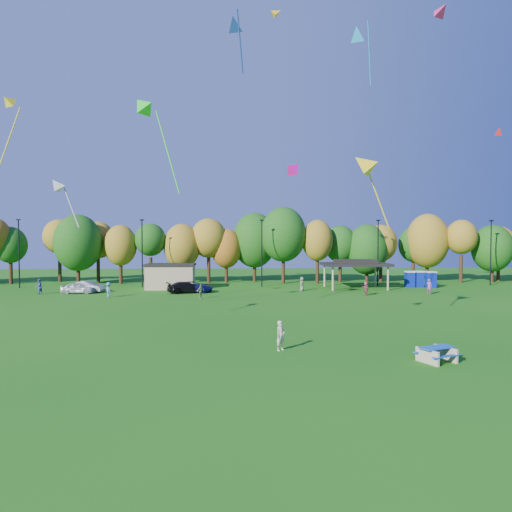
{
  "coord_description": "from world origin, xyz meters",
  "views": [
    {
      "loc": [
        -2.27,
        -21.47,
        6.31
      ],
      "look_at": [
        -0.71,
        6.0,
        5.35
      ],
      "focal_mm": 32.0,
      "sensor_mm": 36.0,
      "label": 1
    }
  ],
  "objects": [
    {
      "name": "kite_7",
      "position": [
        -13.51,
        8.92,
        9.84
      ],
      "size": [
        2.09,
        0.98,
        3.36
      ],
      "color": "#B2B2B2"
    },
    {
      "name": "kite_2",
      "position": [
        1.8,
        7.26,
        10.86
      ],
      "size": [
        1.59,
        1.56,
        1.29
      ],
      "color": "#F40D9E"
    },
    {
      "name": "ground",
      "position": [
        0.0,
        0.0,
        0.0
      ],
      "size": [
        160.0,
        160.0,
        0.0
      ],
      "primitive_type": "plane",
      "color": "#19600F",
      "rests_on": "ground"
    },
    {
      "name": "car_d",
      "position": [
        -7.47,
        33.07,
        0.68
      ],
      "size": [
        5.04,
        3.28,
        1.36
      ],
      "primitive_type": "imported",
      "rotation": [
        0.0,
        0.0,
        1.89
      ],
      "color": "black",
      "rests_on": "ground"
    },
    {
      "name": "porta_potties",
      "position": [
        22.98,
        37.79,
        1.1
      ],
      "size": [
        3.75,
        2.0,
        2.18
      ],
      "color": "#0B1F9A",
      "rests_on": "ground"
    },
    {
      "name": "kite_5",
      "position": [
        -8.7,
        12.75,
        16.13
      ],
      "size": [
        3.98,
        3.21,
        7.46
      ],
      "color": "#1CD51F"
    },
    {
      "name": "far_person_0",
      "position": [
        -24.57,
        32.81,
        0.88
      ],
      "size": [
        0.91,
        1.03,
        1.76
      ],
      "primitive_type": "imported",
      "rotation": [
        0.0,
        0.0,
        4.37
      ],
      "color": "#5C51B3",
      "rests_on": "ground"
    },
    {
      "name": "kite_0",
      "position": [
        14.79,
        15.01,
        24.87
      ],
      "size": [
        1.74,
        1.92,
        1.59
      ],
      "color": "#D9245C"
    },
    {
      "name": "far_person_3",
      "position": [
        20.92,
        30.29,
        0.89
      ],
      "size": [
        0.72,
        0.78,
        1.78
      ],
      "primitive_type": "imported",
      "rotation": [
        0.0,
        0.0,
        2.18
      ],
      "color": "#A24C8A",
      "rests_on": "ground"
    },
    {
      "name": "far_person_1",
      "position": [
        -15.64,
        29.27,
        0.83
      ],
      "size": [
        1.13,
        1.23,
        1.66
      ],
      "primitive_type": "imported",
      "rotation": [
        0.0,
        0.0,
        2.19
      ],
      "color": "#4F86AE",
      "rests_on": "ground"
    },
    {
      "name": "utility_building",
      "position": [
        -10.0,
        38.0,
        1.64
      ],
      "size": [
        6.3,
        4.3,
        3.25
      ],
      "color": "tan",
      "rests_on": "ground"
    },
    {
      "name": "kite_9",
      "position": [
        -1.93,
        10.98,
        21.48
      ],
      "size": [
        1.63,
        2.79,
        4.5
      ],
      "color": "navy"
    },
    {
      "name": "far_person_5",
      "position": [
        6.65,
        34.7,
        0.86
      ],
      "size": [
        0.82,
        0.98,
        1.71
      ],
      "primitive_type": "imported",
      "rotation": [
        0.0,
        0.0,
        4.33
      ],
      "color": "#7A8057",
      "rests_on": "ground"
    },
    {
      "name": "kite_11",
      "position": [
        7.11,
        10.49,
        11.67
      ],
      "size": [
        3.48,
        2.43,
        5.7
      ],
      "color": "gold"
    },
    {
      "name": "car_c",
      "position": [
        -6.73,
        33.57,
        0.67
      ],
      "size": [
        4.9,
        2.45,
        1.33
      ],
      "primitive_type": "imported",
      "rotation": [
        0.0,
        0.0,
        1.52
      ],
      "color": "#0E1156",
      "rests_on": "ground"
    },
    {
      "name": "car_b",
      "position": [
        -19.46,
        34.48,
        0.67
      ],
      "size": [
        4.32,
        2.47,
        1.35
      ],
      "primitive_type": "imported",
      "rotation": [
        0.0,
        0.0,
        1.3
      ],
      "color": "#A5A5AA",
      "rests_on": "ground"
    },
    {
      "name": "tree_line",
      "position": [
        -1.03,
        45.51,
        5.91
      ],
      "size": [
        93.57,
        10.55,
        11.15
      ],
      "color": "black",
      "rests_on": "ground"
    },
    {
      "name": "kite_flyer",
      "position": [
        0.59,
        4.23,
        0.85
      ],
      "size": [
        0.74,
        0.71,
        1.7
      ],
      "primitive_type": "imported",
      "rotation": [
        0.0,
        0.0,
        0.71
      ],
      "color": "beige",
      "rests_on": "ground"
    },
    {
      "name": "kite_14",
      "position": [
        24.74,
        23.34,
        17.31
      ],
      "size": [
        1.03,
        1.27,
        1.12
      ],
      "color": "red"
    },
    {
      "name": "picnic_table",
      "position": [
        8.39,
        1.32,
        0.46
      ],
      "size": [
        2.29,
        2.12,
        0.8
      ],
      "rotation": [
        0.0,
        0.0,
        0.4
      ],
      "color": "tan",
      "rests_on": "ground"
    },
    {
      "name": "pavilion",
      "position": [
        14.0,
        37.0,
        3.23
      ],
      "size": [
        8.2,
        6.2,
        3.77
      ],
      "color": "tan",
      "rests_on": "ground"
    },
    {
      "name": "car_a",
      "position": [
        -20.22,
        33.22,
        0.66
      ],
      "size": [
        3.94,
        1.77,
        1.31
      ],
      "primitive_type": "imported",
      "rotation": [
        0.0,
        0.0,
        1.51
      ],
      "color": "silver",
      "rests_on": "ground"
    },
    {
      "name": "far_person_4",
      "position": [
        -5.48,
        27.63,
        0.77
      ],
      "size": [
        0.88,
        0.93,
        1.54
      ],
      "primitive_type": "imported",
      "rotation": [
        0.0,
        0.0,
        0.85
      ],
      "color": "#7B8953",
      "rests_on": "ground"
    },
    {
      "name": "kite_6",
      "position": [
        2.18,
        21.89,
        27.67
      ],
      "size": [
        1.21,
        0.95,
        1.21
      ],
      "color": "#E39F0B"
    },
    {
      "name": "far_person_2",
      "position": [
        13.23,
        29.61,
        0.81
      ],
      "size": [
        0.75,
        1.56,
        1.62
      ],
      "primitive_type": "imported",
      "rotation": [
        0.0,
        0.0,
        4.9
      ],
      "color": "#9F4254",
      "rests_on": "ground"
    },
    {
      "name": "kite_4",
      "position": [
        10.91,
        25.73,
        27.68
      ],
      "size": [
        2.53,
        3.96,
        6.64
      ],
      "color": "#23A1E3"
    },
    {
      "name": "lamp_posts",
      "position": [
        2.0,
        40.0,
        4.9
      ],
      "size": [
        64.5,
        0.25,
        9.09
      ],
      "color": "black",
      "rests_on": "ground"
    },
    {
      "name": "kite_1",
      "position": [
        -18.74,
        14.42,
        16.68
      ],
      "size": [
        2.1,
        2.9,
        5.3
      ],
      "color": "yellow"
    }
  ]
}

